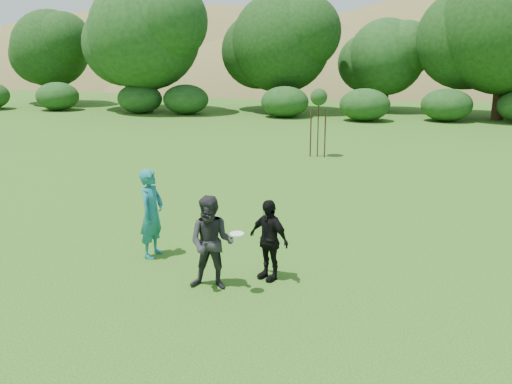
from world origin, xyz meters
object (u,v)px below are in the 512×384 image
player_grey (212,243)px  player_black (269,240)px  sapling (319,99)px  player_teal (152,213)px

player_grey → player_black: (0.98, 0.69, -0.10)m
player_grey → player_black: 1.20m
player_black → player_grey: bearing=-114.1°
player_grey → sapling: 13.78m
player_teal → player_grey: 2.27m
player_teal → player_black: (2.78, -0.69, -0.17)m
player_grey → player_black: player_grey is taller
player_black → sapling: sapling is taller
player_grey → player_black: bearing=31.8°
player_teal → sapling: bearing=-4.0°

